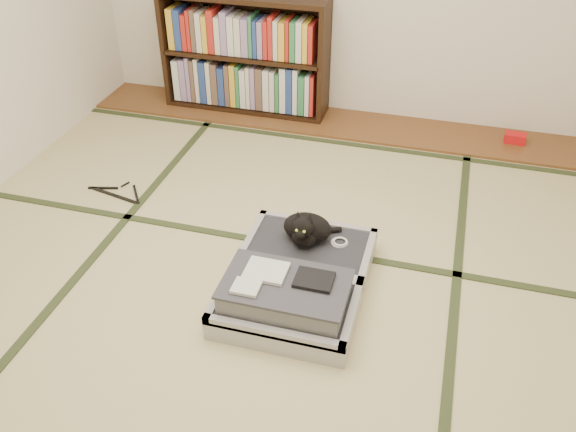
# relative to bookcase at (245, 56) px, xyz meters

# --- Properties ---
(floor) EXTENTS (4.50, 4.50, 0.00)m
(floor) POSITION_rel_bookcase_xyz_m (0.78, -2.07, -0.45)
(floor) COLOR #C8B585
(floor) RESTS_ON ground
(wood_strip) EXTENTS (4.00, 0.50, 0.02)m
(wood_strip) POSITION_rel_bookcase_xyz_m (0.78, -0.07, -0.44)
(wood_strip) COLOR brown
(wood_strip) RESTS_ON ground
(red_item) EXTENTS (0.15, 0.10, 0.07)m
(red_item) POSITION_rel_bookcase_xyz_m (2.11, -0.04, -0.40)
(red_item) COLOR red
(red_item) RESTS_ON wood_strip
(room_shell) EXTENTS (4.50, 4.50, 4.50)m
(room_shell) POSITION_rel_bookcase_xyz_m (0.78, -2.07, 1.01)
(room_shell) COLOR white
(room_shell) RESTS_ON ground
(tatami_borders) EXTENTS (4.00, 4.50, 0.01)m
(tatami_borders) POSITION_rel_bookcase_xyz_m (0.78, -1.58, -0.45)
(tatami_borders) COLOR #2D381E
(tatami_borders) RESTS_ON ground
(bookcase) EXTENTS (1.31, 0.30, 0.92)m
(bookcase) POSITION_rel_bookcase_xyz_m (0.00, 0.00, 0.00)
(bookcase) COLOR black
(bookcase) RESTS_ON wood_strip
(suitcase) EXTENTS (0.69, 0.92, 0.27)m
(suitcase) POSITION_rel_bookcase_xyz_m (0.97, -2.07, -0.36)
(suitcase) COLOR #A6A5AA
(suitcase) RESTS_ON floor
(cat) EXTENTS (0.31, 0.31, 0.25)m
(cat) POSITION_rel_bookcase_xyz_m (0.96, -1.78, -0.23)
(cat) COLOR black
(cat) RESTS_ON suitcase
(cable_coil) EXTENTS (0.10, 0.10, 0.02)m
(cable_coil) POSITION_rel_bookcase_xyz_m (1.14, -1.74, -0.31)
(cable_coil) COLOR white
(cable_coil) RESTS_ON suitcase
(hanger) EXTENTS (0.42, 0.23, 0.01)m
(hanger) POSITION_rel_bookcase_xyz_m (-0.41, -1.44, -0.44)
(hanger) COLOR black
(hanger) RESTS_ON floor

